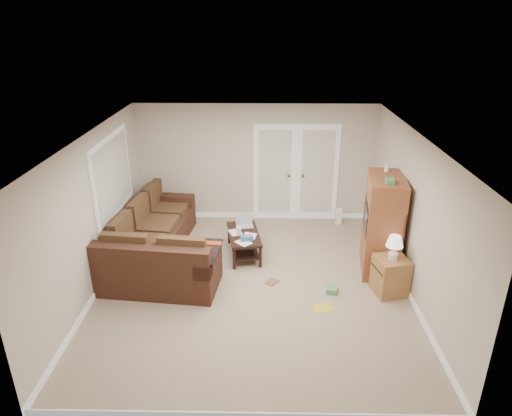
{
  "coord_description": "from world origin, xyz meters",
  "views": [
    {
      "loc": [
        0.17,
        -6.47,
        4.14
      ],
      "look_at": [
        0.04,
        0.68,
        1.1
      ],
      "focal_mm": 32.0,
      "sensor_mm": 36.0,
      "label": 1
    }
  ],
  "objects_px": {
    "sectional_sofa": "(155,246)",
    "tv_armoire": "(382,224)",
    "coffee_table": "(244,242)",
    "side_cabinet": "(391,273)"
  },
  "relations": [
    {
      "from": "coffee_table",
      "to": "side_cabinet",
      "type": "xyz_separation_m",
      "value": [
        2.39,
        -1.23,
        0.12
      ]
    },
    {
      "from": "sectional_sofa",
      "to": "tv_armoire",
      "type": "relative_size",
      "value": 1.72
    },
    {
      "from": "coffee_table",
      "to": "side_cabinet",
      "type": "height_order",
      "value": "side_cabinet"
    },
    {
      "from": "sectional_sofa",
      "to": "coffee_table",
      "type": "height_order",
      "value": "sectional_sofa"
    },
    {
      "from": "tv_armoire",
      "to": "sectional_sofa",
      "type": "bearing_deg",
      "value": -172.23
    },
    {
      "from": "sectional_sofa",
      "to": "coffee_table",
      "type": "xyz_separation_m",
      "value": [
        1.55,
        0.4,
        -0.12
      ]
    },
    {
      "from": "coffee_table",
      "to": "tv_armoire",
      "type": "relative_size",
      "value": 0.63
    },
    {
      "from": "sectional_sofa",
      "to": "coffee_table",
      "type": "relative_size",
      "value": 2.72
    },
    {
      "from": "sectional_sofa",
      "to": "tv_armoire",
      "type": "height_order",
      "value": "tv_armoire"
    },
    {
      "from": "sectional_sofa",
      "to": "side_cabinet",
      "type": "distance_m",
      "value": 4.03
    }
  ]
}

